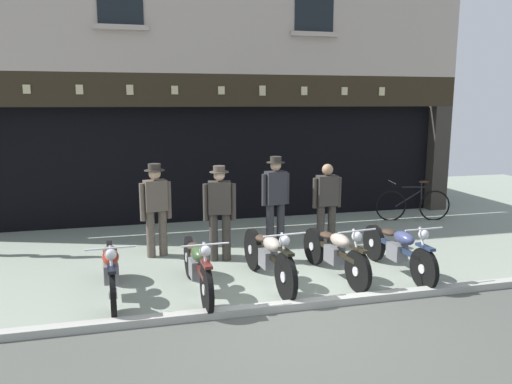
{
  "coord_description": "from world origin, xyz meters",
  "views": [
    {
      "loc": [
        -1.93,
        -5.77,
        2.69
      ],
      "look_at": [
        0.22,
        2.71,
        1.11
      ],
      "focal_mm": 34.72,
      "sensor_mm": 36.0,
      "label": 1
    }
  ],
  "objects_px": {
    "motorcycle_center": "(268,256)",
    "motorcycle_center_right": "(335,251)",
    "motorcycle_right": "(398,249)",
    "salesman_left": "(156,205)",
    "leaning_bicycle": "(413,204)",
    "motorcycle_center_left": "(197,265)",
    "assistant_far_right": "(327,201)",
    "advert_board_far": "(349,147)",
    "shopkeeper_center": "(220,209)",
    "motorcycle_left": "(111,269)",
    "salesman_right": "(275,197)",
    "advert_board_near": "(313,145)"
  },
  "relations": [
    {
      "from": "motorcycle_center",
      "to": "motorcycle_center_right",
      "type": "bearing_deg",
      "value": 176.28
    },
    {
      "from": "motorcycle_center",
      "to": "motorcycle_right",
      "type": "distance_m",
      "value": 2.11
    },
    {
      "from": "salesman_left",
      "to": "leaning_bicycle",
      "type": "bearing_deg",
      "value": -179.84
    },
    {
      "from": "motorcycle_center_left",
      "to": "motorcycle_right",
      "type": "bearing_deg",
      "value": 178.87
    },
    {
      "from": "assistant_far_right",
      "to": "advert_board_far",
      "type": "bearing_deg",
      "value": -120.45
    },
    {
      "from": "assistant_far_right",
      "to": "advert_board_far",
      "type": "relative_size",
      "value": 1.53
    },
    {
      "from": "salesman_left",
      "to": "assistant_far_right",
      "type": "distance_m",
      "value": 3.14
    },
    {
      "from": "shopkeeper_center",
      "to": "assistant_far_right",
      "type": "bearing_deg",
      "value": -162.34
    },
    {
      "from": "motorcycle_center_left",
      "to": "assistant_far_right",
      "type": "xyz_separation_m",
      "value": [
        2.67,
        1.79,
        0.44
      ]
    },
    {
      "from": "motorcycle_right",
      "to": "motorcycle_left",
      "type": "bearing_deg",
      "value": -3.73
    },
    {
      "from": "motorcycle_center_right",
      "to": "salesman_left",
      "type": "height_order",
      "value": "salesman_left"
    },
    {
      "from": "shopkeeper_center",
      "to": "leaning_bicycle",
      "type": "bearing_deg",
      "value": -151.1
    },
    {
      "from": "motorcycle_center_right",
      "to": "leaning_bicycle",
      "type": "distance_m",
      "value": 4.51
    },
    {
      "from": "assistant_far_right",
      "to": "advert_board_far",
      "type": "height_order",
      "value": "advert_board_far"
    },
    {
      "from": "motorcycle_left",
      "to": "assistant_far_right",
      "type": "bearing_deg",
      "value": -160.37
    },
    {
      "from": "advert_board_far",
      "to": "motorcycle_center_right",
      "type": "bearing_deg",
      "value": -116.76
    },
    {
      "from": "salesman_right",
      "to": "advert_board_far",
      "type": "bearing_deg",
      "value": -145.13
    },
    {
      "from": "advert_board_near",
      "to": "advert_board_far",
      "type": "xyz_separation_m",
      "value": [
        0.94,
        -0.0,
        -0.06
      ]
    },
    {
      "from": "motorcycle_left",
      "to": "salesman_right",
      "type": "height_order",
      "value": "salesman_right"
    },
    {
      "from": "motorcycle_center_left",
      "to": "advert_board_near",
      "type": "bearing_deg",
      "value": -129.54
    },
    {
      "from": "salesman_left",
      "to": "advert_board_near",
      "type": "relative_size",
      "value": 1.51
    },
    {
      "from": "motorcycle_center",
      "to": "advert_board_far",
      "type": "distance_m",
      "value": 5.57
    },
    {
      "from": "motorcycle_center_left",
      "to": "advert_board_near",
      "type": "height_order",
      "value": "advert_board_near"
    },
    {
      "from": "motorcycle_right",
      "to": "salesman_right",
      "type": "xyz_separation_m",
      "value": [
        -1.45,
        1.95,
        0.54
      ]
    },
    {
      "from": "shopkeeper_center",
      "to": "assistant_far_right",
      "type": "height_order",
      "value": "shopkeeper_center"
    },
    {
      "from": "advert_board_far",
      "to": "assistant_far_right",
      "type": "bearing_deg",
      "value": -121.72
    },
    {
      "from": "motorcycle_left",
      "to": "advert_board_near",
      "type": "distance_m",
      "value": 6.43
    },
    {
      "from": "motorcycle_right",
      "to": "shopkeeper_center",
      "type": "bearing_deg",
      "value": -30.33
    },
    {
      "from": "motorcycle_center_left",
      "to": "motorcycle_center",
      "type": "distance_m",
      "value": 1.09
    },
    {
      "from": "leaning_bicycle",
      "to": "motorcycle_right",
      "type": "bearing_deg",
      "value": 157.85
    },
    {
      "from": "motorcycle_left",
      "to": "motorcycle_center",
      "type": "distance_m",
      "value": 2.26
    },
    {
      "from": "salesman_right",
      "to": "motorcycle_center_left",
      "type": "bearing_deg",
      "value": 40.62
    },
    {
      "from": "motorcycle_left",
      "to": "shopkeeper_center",
      "type": "distance_m",
      "value": 2.23
    },
    {
      "from": "motorcycle_right",
      "to": "advert_board_far",
      "type": "bearing_deg",
      "value": -107.17
    },
    {
      "from": "motorcycle_center_left",
      "to": "shopkeeper_center",
      "type": "bearing_deg",
      "value": -114.25
    },
    {
      "from": "salesman_right",
      "to": "assistant_far_right",
      "type": "xyz_separation_m",
      "value": [
        0.93,
        -0.23,
        -0.08
      ]
    },
    {
      "from": "motorcycle_center_right",
      "to": "assistant_far_right",
      "type": "xyz_separation_m",
      "value": [
        0.51,
        1.62,
        0.45
      ]
    },
    {
      "from": "motorcycle_center_left",
      "to": "assistant_far_right",
      "type": "relative_size",
      "value": 1.31
    },
    {
      "from": "salesman_left",
      "to": "salesman_right",
      "type": "distance_m",
      "value": 2.2
    },
    {
      "from": "advert_board_far",
      "to": "leaning_bicycle",
      "type": "height_order",
      "value": "advert_board_far"
    },
    {
      "from": "assistant_far_right",
      "to": "leaning_bicycle",
      "type": "distance_m",
      "value": 3.17
    },
    {
      "from": "motorcycle_center_right",
      "to": "advert_board_far",
      "type": "relative_size",
      "value": 1.91
    },
    {
      "from": "shopkeeper_center",
      "to": "advert_board_far",
      "type": "bearing_deg",
      "value": -132.79
    },
    {
      "from": "salesman_left",
      "to": "salesman_right",
      "type": "height_order",
      "value": "salesman_right"
    },
    {
      "from": "assistant_far_right",
      "to": "advert_board_near",
      "type": "relative_size",
      "value": 1.44
    },
    {
      "from": "motorcycle_center_right",
      "to": "advert_board_near",
      "type": "xyz_separation_m",
      "value": [
        1.24,
        4.32,
        1.26
      ]
    },
    {
      "from": "motorcycle_center_left",
      "to": "advert_board_near",
      "type": "relative_size",
      "value": 1.88
    },
    {
      "from": "motorcycle_center_right",
      "to": "motorcycle_left",
      "type": "bearing_deg",
      "value": -6.78
    },
    {
      "from": "motorcycle_right",
      "to": "motorcycle_center",
      "type": "bearing_deg",
      "value": -4.48
    },
    {
      "from": "motorcycle_left",
      "to": "motorcycle_center",
      "type": "bearing_deg",
      "value": 176.17
    }
  ]
}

